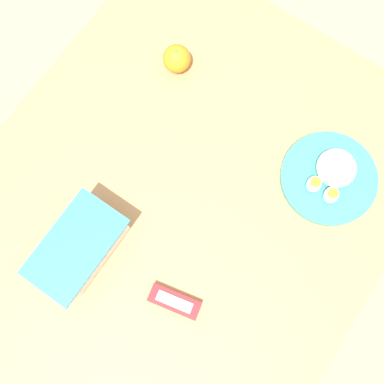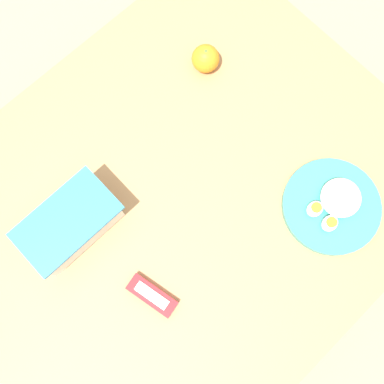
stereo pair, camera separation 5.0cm
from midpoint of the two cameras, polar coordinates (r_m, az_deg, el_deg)
name	(u,v)px [view 1 (the left image)]	position (r m, az deg, el deg)	size (l,w,h in m)	color
ground_plane	(184,246)	(1.80, -1.86, -6.93)	(10.00, 10.00, 0.00)	gray
table	(179,212)	(1.11, -3.00, -2.67)	(1.16, 0.93, 0.78)	#AD7F51
food_container	(80,249)	(1.02, -15.40, -7.14)	(0.22, 0.13, 0.09)	white
orange_fruit	(177,59)	(1.14, -3.26, 16.43)	(0.07, 0.07, 0.07)	orange
rice_plate	(330,177)	(1.08, 15.86, 1.77)	(0.23, 0.23, 0.05)	teal
candy_bar	(175,302)	(1.01, -3.69, -13.88)	(0.06, 0.12, 0.02)	red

